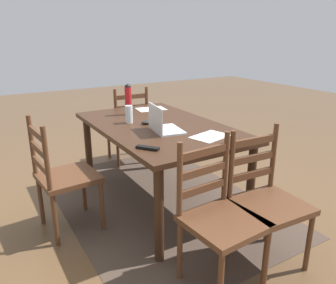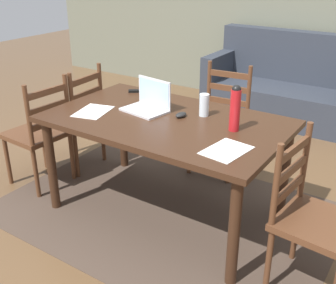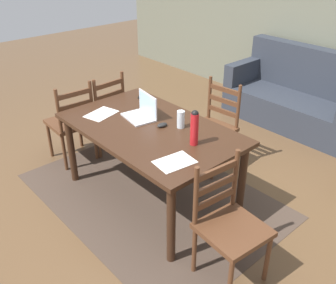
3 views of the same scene
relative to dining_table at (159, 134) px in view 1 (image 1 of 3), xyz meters
The scene contains 14 objects.
ground_plane 0.68m from the dining_table, ahead, with size 14.00×14.00×0.00m, color brown.
area_rug 0.68m from the dining_table, ahead, with size 2.47×1.72×0.01m, color #47382D.
dining_table is the anchor object (origin of this frame).
chair_left_near 1.16m from the dining_table, 169.70° to the right, with size 0.46×0.46×0.95m.
chair_left_far 1.16m from the dining_table, 169.66° to the left, with size 0.47×0.47×0.95m.
chair_far_head 0.90m from the dining_table, 90.22° to the left, with size 0.47×0.47×0.95m.
chair_right_near 1.16m from the dining_table, 10.01° to the right, with size 0.48×0.48×0.95m.
laptop 0.26m from the dining_table, 158.83° to the left, with size 0.35×0.27×0.23m.
water_bottle 0.55m from the dining_table, ahead, with size 0.07×0.07×0.31m.
drinking_glass 0.32m from the dining_table, 45.45° to the left, with size 0.07×0.07×0.16m, color silver.
computer_mouse 0.15m from the dining_table, 48.38° to the left, with size 0.06×0.10×0.03m, color black.
tv_remote 0.67m from the dining_table, 143.86° to the left, with size 0.04×0.17×0.02m, color black.
paper_stack_left 0.65m from the dining_table, 22.20° to the right, with size 0.21×0.30×0.00m, color white.
paper_stack_right 0.56m from the dining_table, 161.13° to the right, with size 0.21×0.30×0.00m, color white.
Camera 1 is at (-2.53, 1.41, 1.56)m, focal length 35.82 mm.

